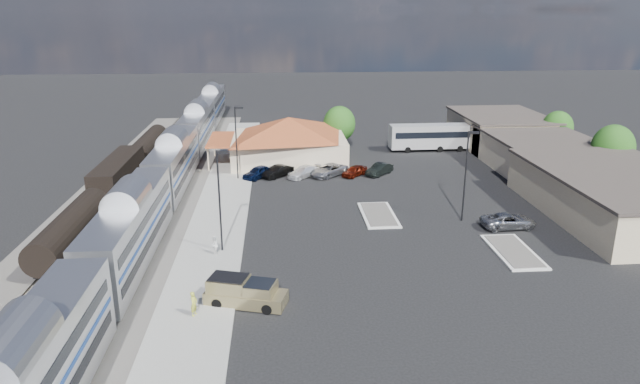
{
  "coord_description": "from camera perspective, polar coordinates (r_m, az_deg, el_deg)",
  "views": [
    {
      "loc": [
        -6.02,
        -51.68,
        19.94
      ],
      "look_at": [
        -1.98,
        1.55,
        2.8
      ],
      "focal_mm": 32.0,
      "sensor_mm": 36.0,
      "label": 1
    }
  ],
  "objects": [
    {
      "name": "station_depot",
      "position": [
        77.54,
        -3.17,
        5.25
      ],
      "size": [
        18.35,
        12.24,
        6.2
      ],
      "color": "#BDAA8A",
      "rests_on": "ground"
    },
    {
      "name": "tree_east_b",
      "position": [
        76.84,
        27.24,
        4.01
      ],
      "size": [
        4.94,
        4.94,
        6.96
      ],
      "color": "#382314",
      "rests_on": "ground"
    },
    {
      "name": "lamp_plat_n",
      "position": [
        69.41,
        -8.31,
        5.47
      ],
      "size": [
        1.08,
        0.25,
        9.0
      ],
      "color": "black",
      "rests_on": "ground"
    },
    {
      "name": "freight_cars",
      "position": [
        68.04,
        -19.5,
        1.4
      ],
      "size": [
        2.8,
        46.0,
        4.0
      ],
      "color": "black",
      "rests_on": "ground"
    },
    {
      "name": "pickup_truck",
      "position": [
        41.02,
        -7.42,
        -9.97
      ],
      "size": [
        6.04,
        3.6,
        1.97
      ],
      "rotation": [
        0.0,
        0.0,
        1.28
      ],
      "color": "#94865B",
      "rests_on": "ground"
    },
    {
      "name": "person_b",
      "position": [
        49.09,
        -10.53,
        -5.25
      ],
      "size": [
        0.8,
        0.91,
        1.58
      ],
      "primitive_type": "imported",
      "rotation": [
        0.0,
        0.0,
        -1.88
      ],
      "color": "white",
      "rests_on": "platform"
    },
    {
      "name": "suv",
      "position": [
        57.29,
        18.35,
        -2.75
      ],
      "size": [
        5.34,
        2.68,
        1.45
      ],
      "primitive_type": "imported",
      "rotation": [
        0.0,
        0.0,
        1.62
      ],
      "color": "gray",
      "rests_on": "ground"
    },
    {
      "name": "parked_car_c",
      "position": [
        70.9,
        -1.66,
        2.03
      ],
      "size": [
        4.76,
        4.61,
        1.37
      ],
      "primitive_type": "imported",
      "rotation": [
        0.0,
        0.0,
        -0.82
      ],
      "color": "white",
      "rests_on": "ground"
    },
    {
      "name": "parked_car_b",
      "position": [
        71.11,
        -4.25,
        2.07
      ],
      "size": [
        4.2,
        4.12,
        1.44
      ],
      "primitive_type": "imported",
      "rotation": [
        0.0,
        0.0,
        -0.81
      ],
      "color": "black",
      "rests_on": "ground"
    },
    {
      "name": "railbed",
      "position": [
        64.66,
        -17.51,
        -0.96
      ],
      "size": [
        16.0,
        100.0,
        0.12
      ],
      "primitive_type": "cube",
      "color": "#4C4944",
      "rests_on": "ground"
    },
    {
      "name": "traffic_island_north",
      "position": [
        51.98,
        18.78,
        -5.64
      ],
      "size": [
        3.3,
        7.5,
        0.21
      ],
      "color": "silver",
      "rests_on": "ground"
    },
    {
      "name": "person_a",
      "position": [
        40.01,
        -12.5,
        -10.84
      ],
      "size": [
        0.6,
        0.74,
        1.73
      ],
      "primitive_type": "imported",
      "rotation": [
        0.0,
        0.0,
        1.23
      ],
      "color": "gold",
      "rests_on": "platform"
    },
    {
      "name": "traffic_island_south",
      "position": [
        58.1,
        5.86,
        -2.26
      ],
      "size": [
        3.3,
        7.5,
        0.21
      ],
      "color": "silver",
      "rests_on": "ground"
    },
    {
      "name": "parked_car_f",
      "position": [
        72.24,
        5.96,
        2.27
      ],
      "size": [
        4.07,
        4.21,
        1.43
      ],
      "primitive_type": "imported",
      "rotation": [
        0.0,
        0.0,
        -0.75
      ],
      "color": "black",
      "rests_on": "ground"
    },
    {
      "name": "ground",
      "position": [
        55.72,
        2.16,
        -3.18
      ],
      "size": [
        280.0,
        280.0,
        0.0
      ],
      "primitive_type": "plane",
      "color": "black",
      "rests_on": "ground"
    },
    {
      "name": "parked_car_a",
      "position": [
        70.85,
        -6.19,
        1.98
      ],
      "size": [
        4.29,
        4.5,
        1.51
      ],
      "primitive_type": "imported",
      "rotation": [
        0.0,
        0.0,
        -0.73
      ],
      "color": "#0B183A",
      "rests_on": "ground"
    },
    {
      "name": "lamp_lot",
      "position": [
        56.68,
        14.47,
        2.29
      ],
      "size": [
        1.08,
        0.25,
        9.0
      ],
      "color": "black",
      "rests_on": "ground"
    },
    {
      "name": "lamp_plat_s",
      "position": [
        48.21,
        -9.95,
        -0.11
      ],
      "size": [
        1.08,
        0.25,
        9.0
      ],
      "color": "black",
      "rests_on": "ground"
    },
    {
      "name": "parked_car_e",
      "position": [
        71.47,
        3.48,
        2.12
      ],
      "size": [
        3.84,
        3.9,
        1.33
      ],
      "primitive_type": "imported",
      "rotation": [
        0.0,
        0.0,
        -0.77
      ],
      "color": "#65180B",
      "rests_on": "ground"
    },
    {
      "name": "coach_bus",
      "position": [
        85.76,
        10.98,
        5.55
      ],
      "size": [
        12.06,
        2.83,
        3.85
      ],
      "rotation": [
        0.0,
        0.0,
        1.59
      ],
      "color": "silver",
      "rests_on": "ground"
    },
    {
      "name": "passenger_train",
      "position": [
        67.95,
        -14.36,
        2.68
      ],
      "size": [
        3.0,
        104.0,
        5.55
      ],
      "color": "silver",
      "rests_on": "ground"
    },
    {
      "name": "tree_depot",
      "position": [
        83.7,
        1.94,
        6.83
      ],
      "size": [
        4.71,
        4.71,
        6.63
      ],
      "color": "#382314",
      "rests_on": "ground"
    },
    {
      "name": "parked_car_d",
      "position": [
        71.38,
        0.9,
        2.2
      ],
      "size": [
        5.61,
        5.43,
        1.49
      ],
      "primitive_type": "imported",
      "rotation": [
        0.0,
        0.0,
        -0.83
      ],
      "color": "gray",
      "rests_on": "ground"
    },
    {
      "name": "platform",
      "position": [
        61.29,
        -9.7,
        -1.36
      ],
      "size": [
        5.5,
        92.0,
        0.18
      ],
      "primitive_type": "cube",
      "color": "gray",
      "rests_on": "ground"
    },
    {
      "name": "tree_east_c",
      "position": [
        88.87,
        22.64,
        5.94
      ],
      "size": [
        4.41,
        4.41,
        6.21
      ],
      "color": "#382314",
      "rests_on": "ground"
    },
    {
      "name": "buildings_east",
      "position": [
        76.29,
        22.32,
        3.06
      ],
      "size": [
        14.4,
        51.4,
        4.8
      ],
      "color": "#C6B28C",
      "rests_on": "ground"
    }
  ]
}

